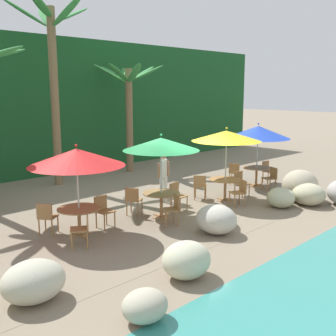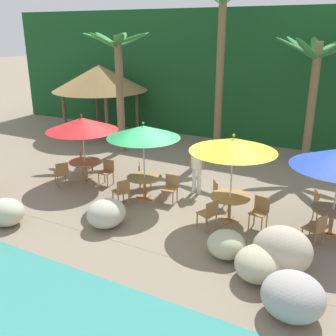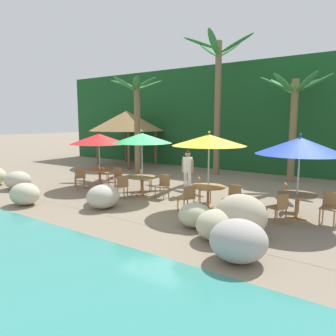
{
  "view_description": "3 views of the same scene",
  "coord_description": "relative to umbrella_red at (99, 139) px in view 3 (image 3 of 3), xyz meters",
  "views": [
    {
      "loc": [
        -9.02,
        -8.56,
        3.71
      ],
      "look_at": [
        -0.38,
        0.28,
        1.37
      ],
      "focal_mm": 44.12,
      "sensor_mm": 36.0,
      "label": 1
    },
    {
      "loc": [
        5.08,
        -9.59,
        5.06
      ],
      "look_at": [
        -0.1,
        0.03,
        1.17
      ],
      "focal_mm": 41.59,
      "sensor_mm": 36.0,
      "label": 2
    },
    {
      "loc": [
        6.68,
        -9.09,
        2.8
      ],
      "look_at": [
        -0.15,
        0.57,
        1.07
      ],
      "focal_mm": 34.25,
      "sensor_mm": 36.0,
      "label": 3
    }
  ],
  "objects": [
    {
      "name": "umbrella_red",
      "position": [
        0.0,
        0.0,
        0.0
      ],
      "size": [
        2.43,
        2.43,
        2.39
      ],
      "color": "silver",
      "rests_on": "ground"
    },
    {
      "name": "foliage_backdrop",
      "position": [
        3.55,
        8.69,
        0.94
      ],
      "size": [
        28.0,
        2.4,
        6.0
      ],
      "color": "#194C23",
      "rests_on": "ground"
    },
    {
      "name": "chair_red_seaward",
      "position": [
        0.84,
        0.13,
        -1.55
      ],
      "size": [
        0.44,
        0.45,
        0.87
      ],
      "color": "#9E7042",
      "rests_on": "ground"
    },
    {
      "name": "chair_green_inland",
      "position": [
        2.12,
        0.39,
        -1.55
      ],
      "size": [
        0.58,
        0.58,
        0.87
      ],
      "color": "#9E7042",
      "rests_on": "ground"
    },
    {
      "name": "ground_plane",
      "position": [
        3.55,
        -0.31,
        -2.06
      ],
      "size": [
        120.0,
        120.0,
        0.0
      ],
      "primitive_type": "plane",
      "color": "gray"
    },
    {
      "name": "chair_blue_inland",
      "position": [
        7.67,
        0.79,
        -1.55
      ],
      "size": [
        0.56,
        0.55,
        0.87
      ],
      "color": "#9E7042",
      "rests_on": "ground"
    },
    {
      "name": "dining_table_blue",
      "position": [
        8.09,
        0.04,
        -1.45
      ],
      "size": [
        1.1,
        1.1,
        0.74
      ],
      "color": "#A37547",
      "rests_on": "ground"
    },
    {
      "name": "chair_blue_left",
      "position": [
        7.83,
        -0.78,
        -1.55
      ],
      "size": [
        0.56,
        0.56,
        0.87
      ],
      "color": "#9E7042",
      "rests_on": "ground"
    },
    {
      "name": "palm_tree_second",
      "position": [
        2.65,
        5.71,
        2.47
      ],
      "size": [
        3.41,
        3.45,
        7.02
      ],
      "color": "brown",
      "rests_on": "ground"
    },
    {
      "name": "umbrella_green",
      "position": [
        2.62,
        -0.3,
        0.12
      ],
      "size": [
        2.23,
        2.23,
        2.48
      ],
      "color": "silver",
      "rests_on": "ground"
    },
    {
      "name": "dining_table_green",
      "position": [
        2.62,
        -0.3,
        -1.45
      ],
      "size": [
        1.1,
        1.1,
        0.74
      ],
      "color": "#A37547",
      "rests_on": "ground"
    },
    {
      "name": "chair_green_seaward",
      "position": [
        3.46,
        -0.13,
        -1.55
      ],
      "size": [
        0.46,
        0.47,
        0.87
      ],
      "color": "#9E7042",
      "rests_on": "ground"
    },
    {
      "name": "chair_green_left",
      "position": [
        2.32,
        -1.1,
        -1.55
      ],
      "size": [
        0.57,
        0.57,
        0.87
      ],
      "color": "#9E7042",
      "rests_on": "ground"
    },
    {
      "name": "umbrella_yellow",
      "position": [
        5.48,
        -0.45,
        0.15
      ],
      "size": [
        2.34,
        2.34,
        2.51
      ],
      "color": "silver",
      "rests_on": "ground"
    },
    {
      "name": "chair_yellow_seaward",
      "position": [
        6.33,
        -0.46,
        -1.55
      ],
      "size": [
        0.47,
        0.47,
        0.87
      ],
      "color": "#9E7042",
      "rests_on": "ground"
    },
    {
      "name": "umbrella_blue",
      "position": [
        8.09,
        0.04,
        0.06
      ],
      "size": [
        2.45,
        2.45,
        2.47
      ],
      "color": "silver",
      "rests_on": "ground"
    },
    {
      "name": "terrace_deck",
      "position": [
        3.55,
        -0.31,
        -2.06
      ],
      "size": [
        18.0,
        5.2,
        0.01
      ],
      "color": "gray",
      "rests_on": "ground"
    },
    {
      "name": "palm_tree_third",
      "position": [
        6.41,
        5.85,
        1.34
      ],
      "size": [
        3.11,
        3.09,
        4.86
      ],
      "color": "brown",
      "rests_on": "ground"
    },
    {
      "name": "dining_table_yellow",
      "position": [
        5.48,
        -0.45,
        -1.45
      ],
      "size": [
        1.1,
        1.1,
        0.74
      ],
      "color": "#A37547",
      "rests_on": "ground"
    },
    {
      "name": "palm_tree_nearest",
      "position": [
        -0.96,
        3.58,
        1.43
      ],
      "size": [
        2.88,
        2.81,
        5.01
      ],
      "color": "brown",
      "rests_on": "ground"
    },
    {
      "name": "chair_red_left",
      "position": [
        -0.38,
        -0.77,
        -1.55
      ],
      "size": [
        0.59,
        0.58,
        0.87
      ],
      "color": "#9E7042",
      "rests_on": "ground"
    },
    {
      "name": "chair_yellow_inland",
      "position": [
        4.91,
        0.19,
        -1.55
      ],
      "size": [
        0.59,
        0.59,
        0.87
      ],
      "color": "#9E7042",
      "rests_on": "ground"
    },
    {
      "name": "chair_red_inland",
      "position": [
        -0.57,
        0.63,
        -1.55
      ],
      "size": [
        0.59,
        0.59,
        0.87
      ],
      "color": "#9E7042",
      "rests_on": "ground"
    },
    {
      "name": "chair_blue_seaward",
      "position": [
        8.94,
        0.08,
        -1.55
      ],
      "size": [
        0.45,
        0.45,
        0.87
      ],
      "color": "#9E7042",
      "rests_on": "ground"
    },
    {
      "name": "palapa_hut",
      "position": [
        -3.61,
        5.69,
        0.75
      ],
      "size": [
        4.7,
        4.7,
        3.44
      ],
      "color": "brown",
      "rests_on": "ground"
    },
    {
      "name": "chair_yellow_left",
      "position": [
        5.2,
        -1.25,
        -1.55
      ],
      "size": [
        0.57,
        0.56,
        0.87
      ],
      "color": "#9E7042",
      "rests_on": "ground"
    },
    {
      "name": "waiter_in_white",
      "position": [
        3.86,
        0.9,
        -1.07
      ],
      "size": [
        0.52,
        0.38,
        1.7
      ],
      "color": "white",
      "rests_on": "ground"
    },
    {
      "name": "rock_seawall",
      "position": [
        3.03,
        -2.74,
        -1.65
      ],
      "size": [
        13.09,
        2.93,
        1.05
      ],
      "color": "beige",
      "rests_on": "ground"
    },
    {
      "name": "dining_table_red",
      "position": [
        -0.0,
        0.0,
        -1.45
      ],
      "size": [
        1.1,
        1.1,
        0.74
      ],
      "color": "#A37547",
      "rests_on": "ground"
    }
  ]
}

